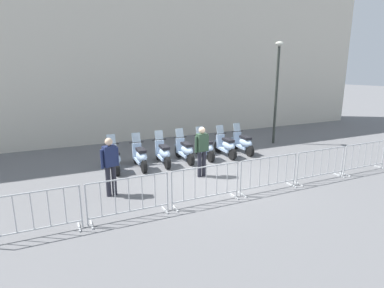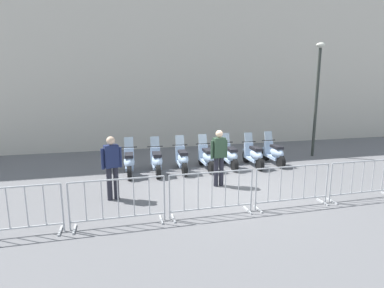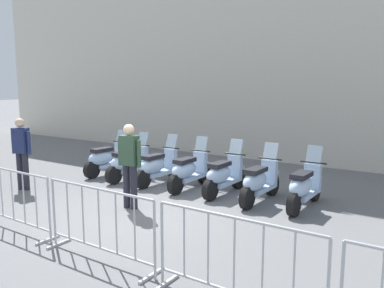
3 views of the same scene
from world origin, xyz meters
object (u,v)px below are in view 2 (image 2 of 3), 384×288
Objects in this scene: motorcycle_0 at (129,162)px; motorcycle_3 at (207,158)px; barrier_segment_1 at (118,203)px; officer_near_row_end at (219,155)px; officer_mid_plaza at (112,164)px; barrier_segment_3 at (292,187)px; street_lamp at (317,88)px; motorcycle_4 at (230,156)px; motorcycle_2 at (182,159)px; motorcycle_1 at (157,161)px; motorcycle_5 at (254,155)px; barrier_segment_0 at (8,213)px; barrier_segment_4 at (363,180)px; barrier_segment_2 at (212,194)px; motorcycle_6 at (274,153)px.

motorcycle_3 is at bearing -9.70° from motorcycle_0.
barrier_segment_1 is (-1.06, -3.73, 0.07)m from motorcycle_0.
officer_mid_plaza is at bearing 177.05° from officer_near_row_end.
barrier_segment_3 is 0.42× the size of street_lamp.
motorcycle_4 reaches higher than barrier_segment_1.
motorcycle_0 and motorcycle_2 have the same top height.
motorcycle_1 reaches higher than barrier_segment_1.
officer_mid_plaza is (-8.95, -1.73, -2.00)m from street_lamp.
motorcycle_5 is 0.85× the size of barrier_segment_0.
officer_mid_plaza reaches higher than motorcycle_3.
motorcycle_4 is (1.84, -0.22, 0.00)m from motorcycle_2.
motorcycle_3 is at bearing 95.90° from barrier_segment_3.
barrier_segment_0 is (-3.17, -3.37, 0.07)m from motorcycle_0.
motorcycle_0 reaches higher than barrier_segment_1.
barrier_segment_1 is at bearing -9.63° from barrier_segment_0.
motorcycle_2 and motorcycle_4 have the same top height.
barrier_segment_3 is 2.14m from barrier_segment_4.
motorcycle_4 is at bearing -6.85° from motorcycle_2.
officer_mid_plaza is at bearing -167.04° from motorcycle_5.
motorcycle_4 reaches higher than barrier_segment_0.
motorcycle_5 is at bearing 68.70° from barrier_segment_3.
motorcycle_2 and motorcycle_5 have the same top height.
officer_mid_plaza is (-1.96, 1.99, 0.46)m from barrier_segment_2.
officer_near_row_end is (-0.50, -1.79, 0.53)m from motorcycle_3.
barrier_segment_0 is 1.00× the size of barrier_segment_4.
officer_mid_plaza is (-3.65, -1.63, 0.53)m from motorcycle_3.
motorcycle_6 is 0.36× the size of street_lamp.
officer_near_row_end is at bearing 139.89° from barrier_segment_4.
barrier_segment_2 is (0.15, -3.83, 0.07)m from motorcycle_1.
motorcycle_1 is at bearing 92.25° from barrier_segment_2.
motorcycle_5 is 4.02m from barrier_segment_4.
motorcycle_3 and motorcycle_4 have the same top height.
motorcycle_1 is 1.00× the size of motorcycle_2.
barrier_segment_2 is at bearing -144.23° from motorcycle_6.
motorcycle_3 is 3.99m from barrier_segment_2.
motorcycle_5 is at bearing 27.20° from barrier_segment_1.
officer_near_row_end is (1.20, 1.82, 0.46)m from barrier_segment_2.
street_lamp is (7.15, -0.11, 2.52)m from motorcycle_1.
motorcycle_2 is 0.84× the size of barrier_segment_4.
barrier_segment_2 and barrier_segment_4 have the same top height.
barrier_segment_2 is 4.28m from barrier_segment_4.
motorcycle_6 is (0.93, -0.04, 0.00)m from motorcycle_5.
motorcycle_3 is 0.36× the size of street_lamp.
motorcycle_3 is 0.85× the size of barrier_segment_1.
motorcycle_3 is at bearing -6.51° from motorcycle_1.
motorcycle_2 is 1.86m from motorcycle_4.
motorcycle_2 is 3.71m from motorcycle_6.
motorcycle_4 is (3.66, -0.57, 0.00)m from motorcycle_0.
barrier_segment_0 is (-8.66, -2.49, 0.07)m from motorcycle_6.
officer_mid_plaza reaches higher than motorcycle_6.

